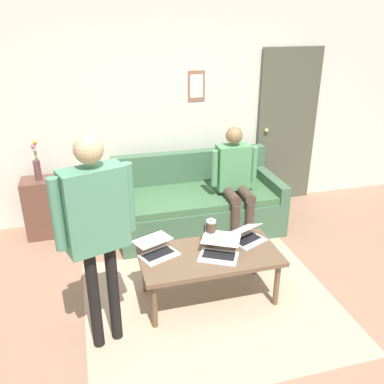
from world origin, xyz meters
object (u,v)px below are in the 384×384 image
Objects in this scene: laptop_left at (219,250)px; person_standing at (96,220)px; person_seated at (235,176)px; flower_vase at (37,163)px; coffee_table at (209,258)px; laptop_center at (157,250)px; couch at (197,205)px; interior_door at (287,128)px; french_press at (211,232)px; side_shelf at (44,208)px; laptop_right at (247,236)px.

laptop_left is 0.27× the size of person_standing.
flower_vase is at bearing -13.99° from person_seated.
laptop_left is 1.00× the size of flower_vase.
coffee_table is at bearing 59.70° from person_seated.
coffee_table is 2.98× the size of laptop_center.
couch is 1.12× the size of person_standing.
interior_door is 4.93× the size of laptop_center.
couch is at bearing 21.45° from interior_door.
flower_vase is (1.57, -1.48, 0.30)m from french_press.
laptop_center is 1.86m from side_shelf.
interior_door reaches higher than flower_vase.
flower_vase is at bearing -55.18° from laptop_center.
laptop_right is at bearing 175.48° from french_press.
couch reaches higher than side_shelf.
coffee_table is 0.24m from french_press.
person_standing is at bearing 106.07° from side_shelf.
person_standing is (1.36, 0.45, 0.59)m from laptop_right.
person_standing is at bearing 41.62° from person_seated.
laptop_right is (1.24, 1.74, -0.51)m from interior_door.
flower_vase is at bearing -47.37° from coffee_table.
laptop_left is at bearing 27.51° from laptop_right.
interior_door is at bearing -140.18° from laptop_center.
side_shelf is at bearing -47.39° from coffee_table.
laptop_right is at bearing 141.91° from flower_vase.
person_seated is at bearing 37.39° from interior_door.
laptop_right is 1.43× the size of french_press.
french_press is at bearing 136.75° from flower_vase.
laptop_center is 0.88m from person_standing.
flower_vase reaches higher than side_shelf.
laptop_center is 1.89m from flower_vase.
laptop_right is at bearing -178.93° from laptop_center.
laptop_center is at bearing 4.88° from french_press.
couch is (1.39, 0.55, -0.72)m from interior_door.
interior_door reaches higher than person_standing.
interior_door is at bearing -125.59° from laptop_right.
french_press is 1.11m from person_seated.
laptop_left is 0.22m from french_press.
flower_vase reaches higher than coffee_table.
side_shelf is at bearing 4.20° from interior_door.
laptop_left is 2.32m from side_shelf.
couch is 2.73× the size of side_shelf.
person_seated reaches higher than couch.
laptop_center is 0.86m from laptop_right.
flower_vase is at bearing -73.97° from person_standing.
couch is 1.90m from flower_vase.
couch is at bearing -83.14° from laptop_right.
couch is 4.63× the size of laptop_center.
french_press is (-0.06, -0.16, 0.17)m from coffee_table.
laptop_center is (0.72, 1.21, 0.21)m from couch.
flower_vase is at bearing 4.27° from interior_door.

